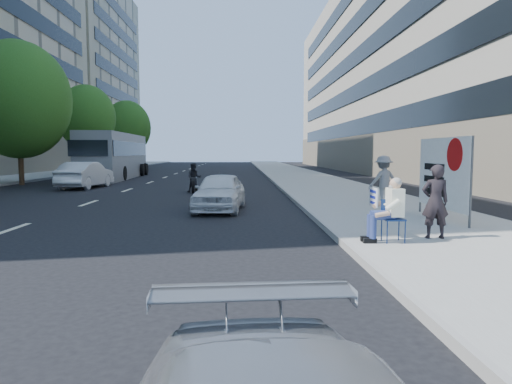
{
  "coord_description": "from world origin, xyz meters",
  "views": [
    {
      "loc": [
        -0.69,
        -9.62,
        1.96
      ],
      "look_at": [
        -0.3,
        1.42,
        0.99
      ],
      "focal_mm": 32.0,
      "sensor_mm": 36.0,
      "label": 1
    }
  ],
  "objects_px": {
    "protest_banner": "(443,173)",
    "bus": "(115,156)",
    "pedestrian_woman": "(435,202)",
    "motorcycle": "(194,179)",
    "white_sedan_near": "(220,192)",
    "seated_protester": "(388,206)",
    "jogger": "(383,180)",
    "white_sedan_mid": "(86,175)"
  },
  "relations": [
    {
      "from": "protest_banner",
      "to": "motorcycle",
      "type": "distance_m",
      "value": 12.82
    },
    {
      "from": "jogger",
      "to": "pedestrian_woman",
      "type": "bearing_deg",
      "value": 65.42
    },
    {
      "from": "pedestrian_woman",
      "to": "protest_banner",
      "type": "bearing_deg",
      "value": -113.05
    },
    {
      "from": "jogger",
      "to": "white_sedan_mid",
      "type": "bearing_deg",
      "value": -52.09
    },
    {
      "from": "seated_protester",
      "to": "jogger",
      "type": "distance_m",
      "value": 6.86
    },
    {
      "from": "seated_protester",
      "to": "pedestrian_woman",
      "type": "relative_size",
      "value": 0.84
    },
    {
      "from": "pedestrian_woman",
      "to": "bus",
      "type": "xyz_separation_m",
      "value": [
        -13.39,
        25.0,
        0.71
      ]
    },
    {
      "from": "bus",
      "to": "pedestrian_woman",
      "type": "bearing_deg",
      "value": -63.67
    },
    {
      "from": "white_sedan_mid",
      "to": "motorcycle",
      "type": "height_order",
      "value": "white_sedan_mid"
    },
    {
      "from": "pedestrian_woman",
      "to": "jogger",
      "type": "bearing_deg",
      "value": -94.32
    },
    {
      "from": "white_sedan_near",
      "to": "pedestrian_woman",
      "type": "bearing_deg",
      "value": -45.44
    },
    {
      "from": "seated_protester",
      "to": "pedestrian_woman",
      "type": "bearing_deg",
      "value": 17.07
    },
    {
      "from": "protest_banner",
      "to": "bus",
      "type": "xyz_separation_m",
      "value": [
        -14.76,
        22.27,
        0.23
      ]
    },
    {
      "from": "white_sedan_near",
      "to": "motorcycle",
      "type": "bearing_deg",
      "value": 108.2
    },
    {
      "from": "white_sedan_near",
      "to": "jogger",
      "type": "bearing_deg",
      "value": 8.59
    },
    {
      "from": "white_sedan_mid",
      "to": "motorcycle",
      "type": "bearing_deg",
      "value": 161.09
    },
    {
      "from": "protest_banner",
      "to": "white_sedan_near",
      "type": "relative_size",
      "value": 0.82
    },
    {
      "from": "jogger",
      "to": "bus",
      "type": "xyz_separation_m",
      "value": [
        -14.26,
        18.78,
        0.64
      ]
    },
    {
      "from": "motorcycle",
      "to": "seated_protester",
      "type": "bearing_deg",
      "value": -73.02
    },
    {
      "from": "motorcycle",
      "to": "white_sedan_near",
      "type": "bearing_deg",
      "value": -81.96
    },
    {
      "from": "jogger",
      "to": "white_sedan_mid",
      "type": "relative_size",
      "value": 0.39
    },
    {
      "from": "motorcycle",
      "to": "white_sedan_mid",
      "type": "bearing_deg",
      "value": 151.05
    },
    {
      "from": "protest_banner",
      "to": "white_sedan_mid",
      "type": "distance_m",
      "value": 19.06
    },
    {
      "from": "seated_protester",
      "to": "white_sedan_near",
      "type": "height_order",
      "value": "seated_protester"
    },
    {
      "from": "jogger",
      "to": "protest_banner",
      "type": "bearing_deg",
      "value": 81.59
    },
    {
      "from": "white_sedan_near",
      "to": "bus",
      "type": "relative_size",
      "value": 0.31
    },
    {
      "from": "white_sedan_near",
      "to": "motorcycle",
      "type": "distance_m",
      "value": 7.18
    },
    {
      "from": "jogger",
      "to": "motorcycle",
      "type": "relative_size",
      "value": 0.83
    },
    {
      "from": "jogger",
      "to": "motorcycle",
      "type": "xyz_separation_m",
      "value": [
        -7.2,
        6.73,
        -0.36
      ]
    },
    {
      "from": "pedestrian_woman",
      "to": "white_sedan_mid",
      "type": "height_order",
      "value": "pedestrian_woman"
    },
    {
      "from": "protest_banner",
      "to": "motorcycle",
      "type": "relative_size",
      "value": 1.49
    },
    {
      "from": "protest_banner",
      "to": "white_sedan_near",
      "type": "distance_m",
      "value": 6.98
    },
    {
      "from": "seated_protester",
      "to": "protest_banner",
      "type": "height_order",
      "value": "protest_banner"
    },
    {
      "from": "seated_protester",
      "to": "white_sedan_mid",
      "type": "bearing_deg",
      "value": 125.25
    },
    {
      "from": "bus",
      "to": "white_sedan_mid",
      "type": "bearing_deg",
      "value": -86.37
    },
    {
      "from": "seated_protester",
      "to": "white_sedan_near",
      "type": "relative_size",
      "value": 0.35
    },
    {
      "from": "pedestrian_woman",
      "to": "motorcycle",
      "type": "height_order",
      "value": "pedestrian_woman"
    },
    {
      "from": "protest_banner",
      "to": "bus",
      "type": "distance_m",
      "value": 26.72
    },
    {
      "from": "pedestrian_woman",
      "to": "white_sedan_near",
      "type": "bearing_deg",
      "value": -47.5
    },
    {
      "from": "protest_banner",
      "to": "white_sedan_mid",
      "type": "bearing_deg",
      "value": 136.78
    },
    {
      "from": "pedestrian_woman",
      "to": "motorcycle",
      "type": "bearing_deg",
      "value": -60.28
    },
    {
      "from": "white_sedan_near",
      "to": "bus",
      "type": "height_order",
      "value": "bus"
    }
  ]
}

